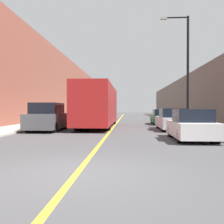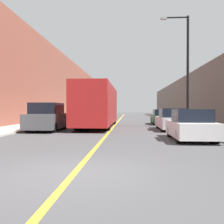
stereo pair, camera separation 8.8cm
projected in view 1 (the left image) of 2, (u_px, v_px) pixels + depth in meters
The scene contains 12 objects.
ground_plane at pixel (77, 173), 6.33m from camera, with size 200.00×200.00×0.00m, color #474749.
sidewalk_left at pixel (67, 119), 36.72m from camera, with size 3.23×72.00×0.11m, color #B2AA9E.
sidewalk_right at pixel (172, 119), 35.82m from camera, with size 3.23×72.00×0.11m, color #B2AA9E.
building_row_left at pixel (42, 84), 36.87m from camera, with size 4.00×72.00×10.10m, color brown.
building_row_right at pixel (199, 98), 35.56m from camera, with size 4.00×72.00×6.02m, color #66605B.
road_center_line at pixel (119, 120), 36.27m from camera, with size 0.16×72.00×0.01m, color gold.
bus at pixel (98, 105), 22.37m from camera, with size 2.58×12.31×3.42m.
parked_suv_left at pixel (48, 118), 18.36m from camera, with size 1.99×4.93×1.95m.
car_right_near at pixel (192, 126), 12.94m from camera, with size 1.87×4.21×1.53m.
car_right_mid at pixel (172, 120), 18.96m from camera, with size 1.84×4.75×1.56m.
car_right_far at pixel (162, 118), 25.65m from camera, with size 1.90×4.55×1.47m.
street_lamp_right at pixel (186, 65), 20.84m from camera, with size 2.26×0.24×8.80m.
Camera 1 is at (1.23, -6.25, 1.56)m, focal length 42.00 mm.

